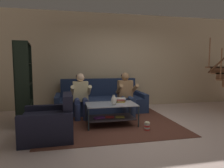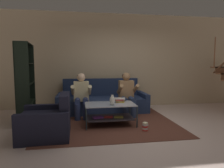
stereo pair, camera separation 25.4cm
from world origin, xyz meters
The scene contains 12 objects.
ground centered at (0.00, 0.00, 0.00)m, with size 16.80×16.80×0.00m, color beige.
back_partition centered at (0.00, 2.46, 1.45)m, with size 8.40×0.12×2.90m, color #C4AD89.
couch centered at (-0.61, 1.82, 0.28)m, with size 2.49×0.99×0.92m.
person_seated_left centered at (-1.20, 1.23, 0.61)m, with size 0.50×0.58×1.12m.
person_seated_right centered at (-0.02, 1.23, 0.61)m, with size 0.50×0.58×1.12m.
coffee_table centered at (-0.59, 0.49, 0.31)m, with size 1.09×0.65×0.48m.
area_rug centered at (-0.60, 1.02, 0.01)m, with size 3.00×3.27×0.01m.
vase centered at (-0.55, 0.35, 0.58)m, with size 0.12×0.12×0.22m.
book_stack centered at (-0.33, 0.63, 0.53)m, with size 0.25×0.19×0.09m.
bookshelf centered at (-2.50, 1.01, 0.69)m, with size 0.40×1.08×1.82m.
armchair centered at (-1.84, -0.06, 0.27)m, with size 0.90×0.90×0.81m.
popcorn_tub centered at (0.06, -0.03, 0.09)m, with size 0.12×0.12×0.19m.
Camera 1 is at (-1.47, -3.75, 1.35)m, focal length 32.00 mm.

